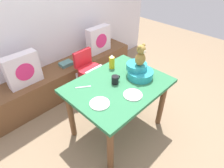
{
  "coord_description": "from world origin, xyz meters",
  "views": [
    {
      "loc": [
        -1.25,
        -1.13,
        2.01
      ],
      "look_at": [
        0.0,
        0.1,
        0.69
      ],
      "focal_mm": 30.26,
      "sensor_mm": 36.0,
      "label": 1
    }
  ],
  "objects": [
    {
      "name": "pillow_floral_left",
      "position": [
        -0.59,
        1.16,
        0.68
      ],
      "size": [
        0.44,
        0.15,
        0.44
      ],
      "color": "silver",
      "rests_on": "window_bench"
    },
    {
      "name": "dining_table",
      "position": [
        0.0,
        0.0,
        0.62
      ],
      "size": [
        1.12,
        0.85,
        0.74
      ],
      "color": "#2D7247",
      "rests_on": "ground_plane"
    },
    {
      "name": "infant_seat_teal",
      "position": [
        0.28,
        -0.07,
        0.81
      ],
      "size": [
        0.3,
        0.33,
        0.16
      ],
      "color": "teal",
      "rests_on": "dining_table"
    },
    {
      "name": "window_bench",
      "position": [
        0.0,
        1.18,
        0.23
      ],
      "size": [
        2.6,
        0.44,
        0.46
      ],
      "primitive_type": "cube",
      "color": "brown",
      "rests_on": "ground_plane"
    },
    {
      "name": "coffee_mug",
      "position": [
        -0.01,
        0.04,
        0.79
      ],
      "size": [
        0.12,
        0.08,
        0.09
      ],
      "color": "black",
      "rests_on": "dining_table"
    },
    {
      "name": "teddy_bear",
      "position": [
        0.28,
        -0.07,
        1.02
      ],
      "size": [
        0.13,
        0.12,
        0.25
      ],
      "color": "olive",
      "rests_on": "infant_seat_teal"
    },
    {
      "name": "table_fork",
      "position": [
        -0.31,
        0.24,
        0.74
      ],
      "size": [
        0.15,
        0.11,
        0.01
      ],
      "primitive_type": "cube",
      "rotation": [
        0.0,
        0.0,
        0.97
      ],
      "color": "silver",
      "rests_on": "dining_table"
    },
    {
      "name": "dinner_plate_far",
      "position": [
        -0.03,
        -0.24,
        0.75
      ],
      "size": [
        0.2,
        0.2,
        0.01
      ],
      "primitive_type": "cylinder",
      "color": "white",
      "rests_on": "dining_table"
    },
    {
      "name": "ketchup_bottle",
      "position": [
        0.2,
        0.29,
        0.83
      ],
      "size": [
        0.07,
        0.07,
        0.18
      ],
      "color": "gold",
      "rests_on": "dining_table"
    },
    {
      "name": "back_wall",
      "position": [
        0.0,
        1.45,
        1.3
      ],
      "size": [
        4.4,
        0.1,
        2.6
      ],
      "primitive_type": "cube",
      "color": "silver",
      "rests_on": "ground_plane"
    },
    {
      "name": "highchair",
      "position": [
        0.17,
        0.74,
        0.52
      ],
      "size": [
        0.34,
        0.45,
        0.79
      ],
      "color": "red",
      "rests_on": "ground_plane"
    },
    {
      "name": "dinner_plate_near",
      "position": [
        -0.36,
        -0.09,
        0.75
      ],
      "size": [
        0.2,
        0.2,
        0.01
      ],
      "primitive_type": "cylinder",
      "color": "white",
      "rests_on": "dining_table"
    },
    {
      "name": "ground_plane",
      "position": [
        0.0,
        0.0,
        0.0
      ],
      "size": [
        8.0,
        8.0,
        0.0
      ],
      "primitive_type": "plane",
      "color": "#8C7256"
    },
    {
      "name": "book_stack",
      "position": [
        0.07,
        1.18,
        0.49
      ],
      "size": [
        0.2,
        0.14,
        0.05
      ],
      "primitive_type": "cube",
      "color": "slate",
      "rests_on": "window_bench"
    },
    {
      "name": "pillow_floral_right",
      "position": [
        0.75,
        1.16,
        0.68
      ],
      "size": [
        0.44,
        0.15,
        0.44
      ],
      "color": "silver",
      "rests_on": "window_bench"
    }
  ]
}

